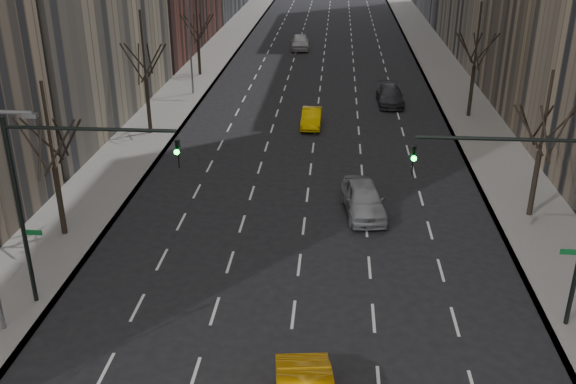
# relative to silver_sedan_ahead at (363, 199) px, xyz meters

# --- Properties ---
(sidewalk_left) EXTENTS (4.50, 320.00, 0.15)m
(sidewalk_left) POSITION_rel_silver_sedan_ahead_xyz_m (-15.36, 48.24, -0.79)
(sidewalk_left) COLOR slate
(sidewalk_left) RESTS_ON ground
(sidewalk_right) EXTENTS (4.50, 320.00, 0.15)m
(sidewalk_right) POSITION_rel_silver_sedan_ahead_xyz_m (9.14, 48.24, -0.79)
(sidewalk_right) COLOR slate
(sidewalk_right) RESTS_ON ground
(tree_lw_b) EXTENTS (3.36, 3.50, 7.82)m
(tree_lw_b) POSITION_rel_silver_sedan_ahead_xyz_m (-15.11, -3.76, 2.86)
(tree_lw_b) COLOR black
(tree_lw_b) RESTS_ON ground
(tree_lw_c) EXTENTS (3.36, 3.50, 8.74)m
(tree_lw_c) POSITION_rel_silver_sedan_ahead_xyz_m (-15.11, 12.24, 3.18)
(tree_lw_c) COLOR black
(tree_lw_c) RESTS_ON ground
(tree_lw_d) EXTENTS (3.36, 3.50, 7.36)m
(tree_lw_d) POSITION_rel_silver_sedan_ahead_xyz_m (-15.11, 30.24, 2.70)
(tree_lw_d) COLOR black
(tree_lw_d) RESTS_ON ground
(tree_rw_b) EXTENTS (3.36, 3.50, 7.82)m
(tree_rw_b) POSITION_rel_silver_sedan_ahead_xyz_m (8.89, 0.24, 2.86)
(tree_rw_b) COLOR black
(tree_rw_b) RESTS_ON ground
(tree_rw_c) EXTENTS (3.36, 3.50, 8.74)m
(tree_rw_c) POSITION_rel_silver_sedan_ahead_xyz_m (8.89, 18.24, 3.18)
(tree_rw_c) COLOR black
(tree_rw_c) RESTS_ON ground
(traffic_mast_left) EXTENTS (6.69, 0.39, 8.00)m
(traffic_mast_left) POSITION_rel_silver_sedan_ahead_xyz_m (-12.22, -9.77, 4.63)
(traffic_mast_left) COLOR black
(traffic_mast_left) RESTS_ON ground
(traffic_mast_right) EXTENTS (6.69, 0.39, 8.00)m
(traffic_mast_right) POSITION_rel_silver_sedan_ahead_xyz_m (6.00, -9.77, 4.63)
(traffic_mast_right) COLOR black
(traffic_mast_right) RESTS_ON ground
(streetlight_far) EXTENTS (2.83, 0.22, 9.00)m
(streetlight_far) POSITION_rel_silver_sedan_ahead_xyz_m (-13.95, 23.24, 4.76)
(streetlight_far) COLOR slate
(streetlight_far) RESTS_ON ground
(silver_sedan_ahead) EXTENTS (2.70, 5.28, 1.72)m
(silver_sedan_ahead) POSITION_rel_silver_sedan_ahead_xyz_m (0.00, 0.00, 0.00)
(silver_sedan_ahead) COLOR gray
(silver_sedan_ahead) RESTS_ON ground
(far_taxi) EXTENTS (1.51, 4.16, 1.36)m
(far_taxi) POSITION_rel_silver_sedan_ahead_xyz_m (-3.42, 14.96, -0.18)
(far_taxi) COLOR #EABA04
(far_taxi) RESTS_ON ground
(far_suv_grey) EXTENTS (2.22, 5.22, 1.50)m
(far_suv_grey) POSITION_rel_silver_sedan_ahead_xyz_m (2.91, 21.58, -0.11)
(far_suv_grey) COLOR #2D2D32
(far_suv_grey) RESTS_ON ground
(far_car_white) EXTENTS (2.31, 5.15, 1.72)m
(far_car_white) POSITION_rel_silver_sedan_ahead_xyz_m (-6.00, 44.04, -0.00)
(far_car_white) COLOR silver
(far_car_white) RESTS_ON ground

